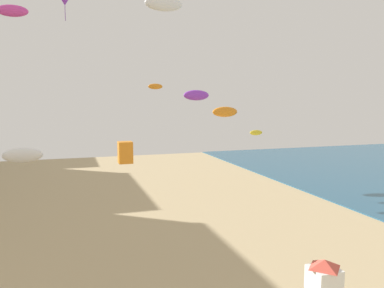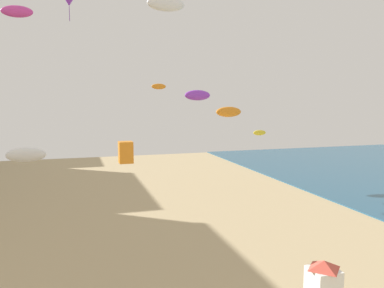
# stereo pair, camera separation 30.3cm
# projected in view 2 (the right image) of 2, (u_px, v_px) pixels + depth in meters

# --- Properties ---
(lifeguard_stand) EXTENTS (1.10, 1.10, 2.55)m
(lifeguard_stand) POSITION_uv_depth(u_px,v_px,m) (324.00, 277.00, 15.40)
(lifeguard_stand) COLOR white
(lifeguard_stand) RESTS_ON ground
(kite_yellow_parafoil) EXTENTS (1.29, 0.36, 0.50)m
(kite_yellow_parafoil) POSITION_uv_depth(u_px,v_px,m) (260.00, 133.00, 35.92)
(kite_yellow_parafoil) COLOR yellow
(kite_orange_parafoil) EXTENTS (1.36, 0.38, 0.53)m
(kite_orange_parafoil) POSITION_uv_depth(u_px,v_px,m) (159.00, 86.00, 35.36)
(kite_orange_parafoil) COLOR orange
(kite_white_parafoil) EXTENTS (2.59, 0.72, 1.01)m
(kite_white_parafoil) POSITION_uv_depth(u_px,v_px,m) (166.00, 4.00, 25.72)
(kite_white_parafoil) COLOR white
(kite_orange_box) EXTENTS (0.67, 0.67, 1.05)m
(kite_orange_box) POSITION_uv_depth(u_px,v_px,m) (126.00, 152.00, 18.68)
(kite_orange_box) COLOR orange
(kite_purple_delta) EXTENTS (0.97, 0.97, 2.19)m
(kite_purple_delta) POSITION_uv_depth(u_px,v_px,m) (69.00, 2.00, 36.72)
(kite_purple_delta) COLOR purple
(kite_purple_parafoil) EXTENTS (1.49, 0.41, 0.58)m
(kite_purple_parafoil) POSITION_uv_depth(u_px,v_px,m) (197.00, 95.00, 21.44)
(kite_purple_parafoil) COLOR purple
(kite_white_parafoil_2) EXTENTS (2.68, 0.74, 1.04)m
(kite_white_parafoil_2) POSITION_uv_depth(u_px,v_px,m) (26.00, 155.00, 26.95)
(kite_white_parafoil_2) COLOR white
(kite_orange_parafoil_3) EXTENTS (2.76, 0.77, 1.07)m
(kite_orange_parafoil_3) POSITION_uv_depth(u_px,v_px,m) (229.00, 112.00, 39.66)
(kite_orange_parafoil_3) COLOR orange
(kite_magenta_parafoil) EXTENTS (2.81, 0.78, 1.09)m
(kite_magenta_parafoil) POSITION_uv_depth(u_px,v_px,m) (17.00, 11.00, 35.45)
(kite_magenta_parafoil) COLOR #DB3D9E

